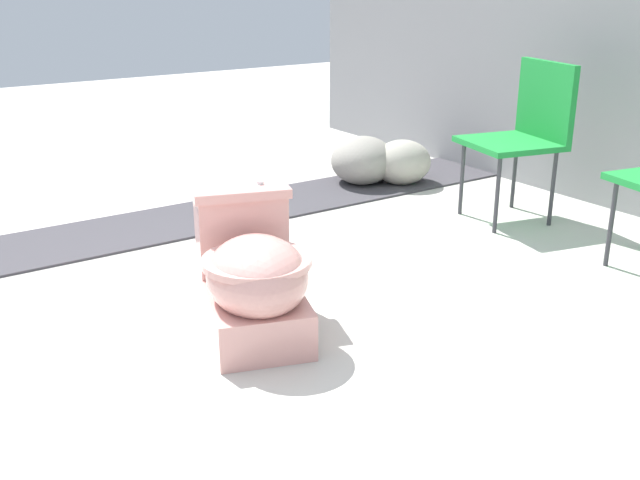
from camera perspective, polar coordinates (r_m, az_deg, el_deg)
name	(u,v)px	position (r m, az deg, el deg)	size (l,w,h in m)	color
ground_plane	(198,346)	(2.76, -9.26, -7.95)	(14.00, 14.00, 0.00)	beige
gravel_strip	(175,222)	(4.08, -10.96, 1.37)	(0.56, 8.00, 0.01)	#423F44
toilet	(252,276)	(2.75, -5.17, -2.77)	(0.71, 0.55, 0.52)	#E09E93
folding_chair_left	(527,125)	(4.12, 15.51, 8.47)	(0.53, 0.53, 0.83)	#1E8C38
boulder_near	(402,162)	(4.75, 6.26, 5.91)	(0.37, 0.33, 0.28)	#ADA899
boulder_far	(363,160)	(4.74, 3.27, 6.09)	(0.46, 0.40, 0.30)	gray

